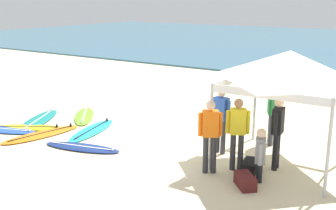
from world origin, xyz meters
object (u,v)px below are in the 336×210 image
at_px(person_blue, 221,116).
at_px(surfboard_teal, 39,120).
at_px(surfboard_cyan, 92,130).
at_px(person_orange, 210,132).
at_px(person_green, 272,110).
at_px(surfboard_yellow, 27,127).
at_px(person_black, 278,129).
at_px(surfboard_navy, 82,147).
at_px(person_grey, 260,153).
at_px(gear_bag_by_pole, 250,166).
at_px(surfboard_orange, 42,134).
at_px(person_yellow, 238,129).
at_px(gear_bag_near_tent, 245,181).
at_px(canopy_tent, 289,66).
at_px(surfboard_blue, 1,129).
at_px(surfboard_lime, 84,116).

bearing_deg(person_blue, surfboard_teal, -173.89).
height_order(surfboard_cyan, person_orange, person_orange).
xyz_separation_m(person_blue, person_green, (0.85, 1.34, 0.00)).
distance_m(surfboard_yellow, person_black, 7.61).
bearing_deg(surfboard_cyan, surfboard_yellow, -153.94).
distance_m(surfboard_cyan, surfboard_yellow, 2.06).
distance_m(surfboard_navy, person_blue, 3.77).
xyz_separation_m(person_grey, gear_bag_by_pole, (-0.35, 0.32, -0.52)).
relative_size(surfboard_navy, gear_bag_by_pole, 3.78).
distance_m(surfboard_orange, person_blue, 5.34).
xyz_separation_m(surfboard_orange, person_yellow, (5.82, 0.82, 0.95)).
bearing_deg(gear_bag_near_tent, person_grey, 75.51).
bearing_deg(gear_bag_by_pole, person_blue, 147.05).
height_order(canopy_tent, person_green, canopy_tent).
distance_m(surfboard_navy, gear_bag_by_pole, 4.47).
distance_m(surfboard_blue, person_blue, 6.76).
bearing_deg(surfboard_teal, canopy_tent, 6.35).
relative_size(person_yellow, person_green, 1.00).
xyz_separation_m(surfboard_teal, person_blue, (6.26, 0.67, 0.95)).
height_order(surfboard_blue, person_black, person_black).
xyz_separation_m(canopy_tent, surfboard_blue, (-7.99, -2.16, -2.35)).
xyz_separation_m(surfboard_cyan, surfboard_blue, (-2.35, -1.46, -0.00)).
relative_size(surfboard_yellow, gear_bag_near_tent, 3.80).
xyz_separation_m(surfboard_cyan, surfboard_yellow, (-1.85, -0.91, 0.00)).
bearing_deg(canopy_tent, surfboard_teal, -173.65).
bearing_deg(canopy_tent, surfboard_cyan, -172.92).
xyz_separation_m(person_green, gear_bag_by_pole, (0.29, -2.08, -0.85)).
distance_m(surfboard_yellow, person_green, 7.35).
height_order(surfboard_teal, surfboard_orange, same).
bearing_deg(surfboard_blue, gear_bag_near_tent, 3.07).
bearing_deg(person_green, person_orange, -100.40).
bearing_deg(surfboard_cyan, surfboard_lime, 142.57).
bearing_deg(person_green, person_black, -65.69).
bearing_deg(surfboard_orange, surfboard_blue, -165.58).
relative_size(person_orange, person_blue, 1.00).
height_order(surfboard_navy, gear_bag_near_tent, gear_bag_near_tent).
bearing_deg(person_blue, person_black, -8.13).
bearing_deg(canopy_tent, person_yellow, -128.40).
bearing_deg(canopy_tent, person_black, -94.56).
bearing_deg(gear_bag_by_pole, canopy_tent, 64.65).
bearing_deg(surfboard_navy, person_green, 37.30).
xyz_separation_m(person_orange, person_yellow, (0.44, 0.50, 0.00)).
bearing_deg(surfboard_orange, gear_bag_near_tent, 0.52).
relative_size(surfboard_orange, surfboard_yellow, 1.11).
relative_size(surfboard_cyan, surfboard_lime, 1.16).
bearing_deg(canopy_tent, person_blue, -172.72).
height_order(person_black, gear_bag_near_tent, person_black).
relative_size(surfboard_cyan, person_blue, 1.43).
xyz_separation_m(surfboard_blue, person_orange, (6.77, 0.68, 0.95)).
xyz_separation_m(surfboard_orange, surfboard_lime, (-0.37, 2.12, 0.00)).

